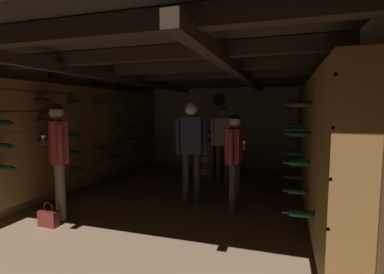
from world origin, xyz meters
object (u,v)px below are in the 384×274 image
Objects in this scene: person_guest_rear_center at (223,138)px; person_guest_mid_right at (235,153)px; handbag at (49,218)px; wine_crate_stack at (204,158)px; display_bottle at (209,134)px; person_host_center at (191,142)px; person_guest_near_left at (58,150)px.

person_guest_mid_right is (0.50, -1.50, -0.09)m from person_guest_rear_center.
person_guest_rear_center is 3.62m from handbag.
wine_crate_stack is 2.57× the size of display_bottle.
handbag is (-1.29, -3.53, -0.33)m from wine_crate_stack.
person_host_center reaches higher than person_guest_rear_center.
person_host_center reaches higher than handbag.
person_host_center is 0.75m from person_guest_mid_right.
display_bottle reaches higher than handbag.
person_guest_rear_center is at bearing -44.47° from wine_crate_stack.
person_guest_near_left is 2.67m from person_guest_mid_right.
wine_crate_stack is 2.59× the size of handbag.
person_host_center is 1.04× the size of person_guest_rear_center.
person_host_center is at bearing -98.91° from person_guest_rear_center.
person_host_center is 1.13× the size of person_guest_mid_right.
display_bottle is 0.68m from person_guest_rear_center.
person_guest_mid_right reaches higher than display_bottle.
person_guest_mid_right is at bearing -62.63° from wine_crate_stack.
person_host_center reaches higher than person_guest_near_left.
person_guest_rear_center is at bearing 108.46° from person_guest_mid_right.
person_guest_mid_right is 2.89m from handbag.
person_host_center reaches higher than person_guest_mid_right.
display_bottle is 0.20× the size of person_host_center.
person_guest_rear_center reaches higher than display_bottle.
person_guest_rear_center is 1.58m from person_guest_mid_right.
person_host_center is at bearing 42.77° from handbag.
person_host_center is (0.33, -2.04, 0.62)m from wine_crate_stack.
handbag is at bearing -147.69° from person_guest_mid_right.
wine_crate_stack reaches higher than handbag.
person_guest_near_left reaches higher than person_guest_mid_right.
person_guest_mid_right is at bearing 32.31° from handbag.
person_guest_rear_center is (0.56, -0.55, 0.57)m from wine_crate_stack.
person_guest_near_left reaches higher than display_bottle.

